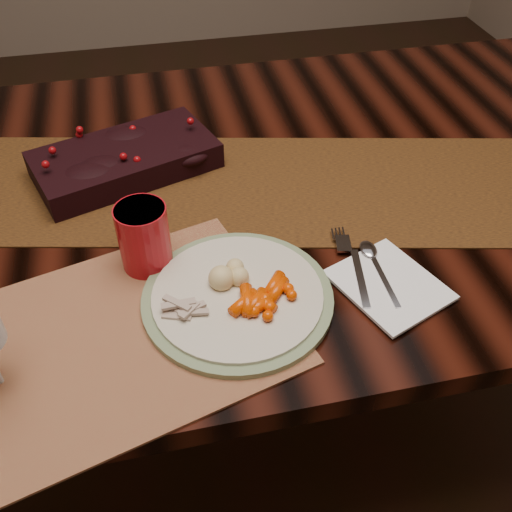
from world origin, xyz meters
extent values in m
plane|color=black|center=(0.00, 0.00, 0.00)|extent=(5.00, 5.00, 0.00)
cube|color=black|center=(0.00, 0.00, 0.38)|extent=(1.80, 1.00, 0.75)
cube|color=black|center=(0.05, -0.03, 0.75)|extent=(1.69, 0.69, 0.00)
cube|color=brown|center=(-0.22, -0.33, 0.75)|extent=(0.55, 0.46, 0.00)
cylinder|color=beige|center=(-0.04, -0.30, 0.76)|extent=(0.32, 0.32, 0.02)
cube|color=white|center=(0.19, -0.32, 0.76)|extent=(0.19, 0.20, 0.01)
cylinder|color=#A70F18|center=(-0.16, -0.19, 0.81)|extent=(0.09, 0.09, 0.11)
camera|label=1|loc=(-0.13, -0.87, 1.38)|focal=40.00mm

